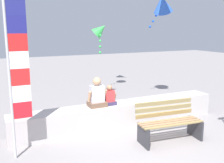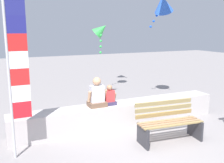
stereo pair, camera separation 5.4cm
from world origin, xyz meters
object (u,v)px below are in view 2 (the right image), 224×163
at_px(park_bench, 168,123).
at_px(flag_banner, 15,68).
at_px(person_child, 109,97).
at_px(person_adult, 97,95).
at_px(kite_blue, 163,4).
at_px(kite_green, 101,30).

height_order(park_bench, flag_banner, flag_banner).
relative_size(person_child, flag_banner, 0.17).
xyz_separation_m(person_adult, kite_blue, (2.87, 1.35, 2.42)).
distance_m(park_bench, person_adult, 1.86).
height_order(flag_banner, kite_green, flag_banner).
relative_size(park_bench, person_child, 2.91).
height_order(park_bench, kite_blue, kite_blue).
bearing_deg(flag_banner, person_child, 17.92).
height_order(park_bench, person_adult, person_adult).
distance_m(person_adult, kite_blue, 3.98).
bearing_deg(flag_banner, park_bench, -10.56).
distance_m(person_adult, kite_green, 2.97).
bearing_deg(kite_green, park_bench, -87.46).
relative_size(park_bench, person_adult, 2.04).
distance_m(flag_banner, kite_green, 4.29).
bearing_deg(kite_blue, kite_green, 153.05).
distance_m(person_adult, person_child, 0.35).
xyz_separation_m(person_child, kite_green, (0.72, 2.27, 1.67)).
height_order(park_bench, kite_green, kite_green).
relative_size(flag_banner, kite_green, 2.91).
height_order(person_child, flag_banner, flag_banner).
bearing_deg(person_adult, person_child, 0.05).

